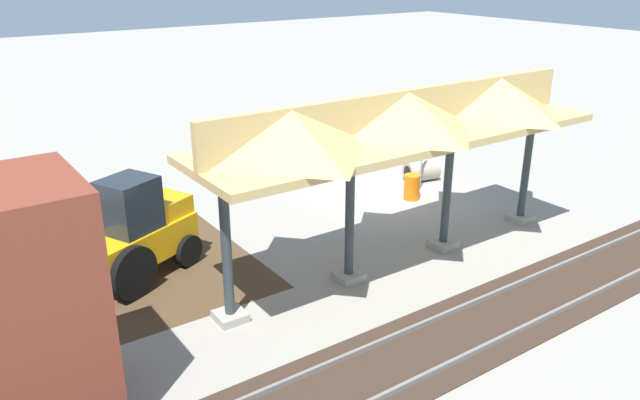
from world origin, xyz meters
TOP-DOWN VIEW (x-y plane):
  - ground_plane at (0.00, 0.00)m, footprint 120.00×120.00m
  - dirt_work_zone at (11.44, 0.42)m, footprint 9.96×7.00m
  - platform_canopy at (3.26, 4.37)m, footprint 11.75×3.20m
  - rail_tracks at (0.00, 7.92)m, footprint 60.00×2.58m
  - stop_sign at (-1.38, 0.31)m, footprint 0.70×0.35m
  - backhoe at (9.59, 1.06)m, footprint 5.22×3.26m
  - concrete_pipe at (-2.09, -0.38)m, footprint 1.38×1.05m
  - traffic_barrel at (-0.43, 0.88)m, footprint 0.56×0.56m

SIDE VIEW (x-z plane):
  - ground_plane at x=0.00m, z-range 0.00..0.00m
  - dirt_work_zone at x=11.44m, z-range 0.00..0.01m
  - rail_tracks at x=0.00m, z-range -0.05..0.10m
  - concrete_pipe at x=-2.09m, z-range 0.00..0.81m
  - traffic_barrel at x=-0.43m, z-range 0.00..0.90m
  - backhoe at x=9.59m, z-range -0.15..2.67m
  - stop_sign at x=-1.38m, z-range 0.55..3.01m
  - platform_canopy at x=3.26m, z-range 1.71..6.61m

